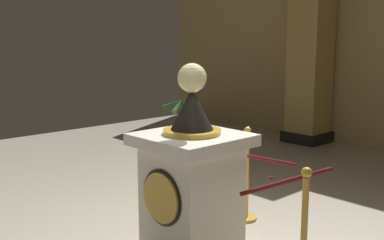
{
  "coord_description": "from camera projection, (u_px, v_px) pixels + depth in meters",
  "views": [
    {
      "loc": [
        2.94,
        -2.82,
        1.93
      ],
      "look_at": [
        0.06,
        -0.15,
        1.26
      ],
      "focal_mm": 43.54,
      "sensor_mm": 36.0,
      "label": 1
    }
  ],
  "objects": [
    {
      "name": "pedestal_clock",
      "position": [
        192.0,
        184.0,
        4.08
      ],
      "size": [
        0.84,
        0.84,
        1.74
      ],
      "color": "silver",
      "rests_on": "ground_plane"
    },
    {
      "name": "velvet_rope",
      "position": [
        271.0,
        169.0,
        4.2
      ],
      "size": [
        1.12,
        1.11,
        0.22
      ],
      "color": "#591419"
    },
    {
      "name": "potted_palm_left",
      "position": [
        182.0,
        136.0,
        8.06
      ],
      "size": [
        0.63,
        0.65,
        1.01
      ],
      "color": "black",
      "rests_on": "ground_plane"
    },
    {
      "name": "stanchion_far",
      "position": [
        246.0,
        188.0,
        5.03
      ],
      "size": [
        0.24,
        0.24,
        1.03
      ],
      "color": "gold",
      "rests_on": "ground_plane"
    },
    {
      "name": "column_left",
      "position": [
        311.0,
        51.0,
        8.69
      ],
      "size": [
        0.77,
        0.77,
        3.47
      ],
      "color": "black",
      "rests_on": "ground_plane"
    }
  ]
}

